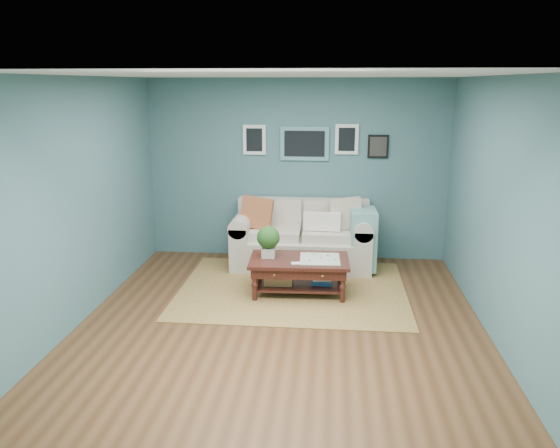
# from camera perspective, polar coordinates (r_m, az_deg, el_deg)

# --- Properties ---
(room_shell) EXTENTS (5.00, 5.02, 2.70)m
(room_shell) POSITION_cam_1_polar(r_m,az_deg,el_deg) (5.86, 0.21, 2.10)
(room_shell) COLOR brown
(room_shell) RESTS_ON ground
(area_rug) EXTENTS (2.92, 2.34, 0.01)m
(area_rug) POSITION_cam_1_polar(r_m,az_deg,el_deg) (7.19, 1.32, -6.81)
(area_rug) COLOR brown
(area_rug) RESTS_ON ground
(loveseat) EXTENTS (2.06, 0.93, 1.06)m
(loveseat) POSITION_cam_1_polar(r_m,az_deg,el_deg) (7.99, 2.95, -1.42)
(loveseat) COLOR beige
(loveseat) RESTS_ON ground
(coffee_table) EXTENTS (1.27, 0.77, 0.87)m
(coffee_table) POSITION_cam_1_polar(r_m,az_deg,el_deg) (6.94, 1.47, -4.25)
(coffee_table) COLOR black
(coffee_table) RESTS_ON ground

